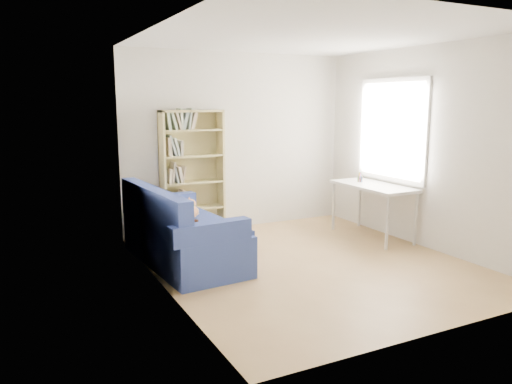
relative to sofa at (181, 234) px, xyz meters
The scene contains 6 objects.
ground 1.56m from the sofa, 28.80° to the right, with size 4.00×4.00×0.00m, color #A07A48.
room_shell 2.05m from the sofa, 26.00° to the right, with size 3.54×4.04×2.62m.
sofa is the anchor object (origin of this frame).
bookshelf 1.33m from the sofa, 63.54° to the left, with size 0.89×0.28×1.78m.
desk 2.79m from the sofa, ahead, with size 0.58×1.27×0.75m.
pen_cup 2.80m from the sofa, ahead, with size 0.08×0.08×0.15m.
Camera 1 is at (-3.10, -4.77, 1.89)m, focal length 35.00 mm.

